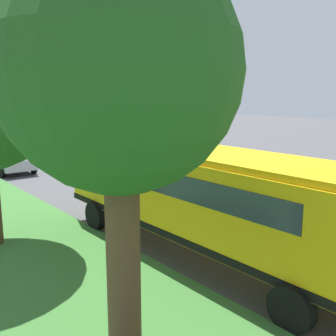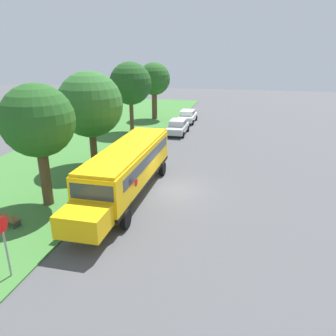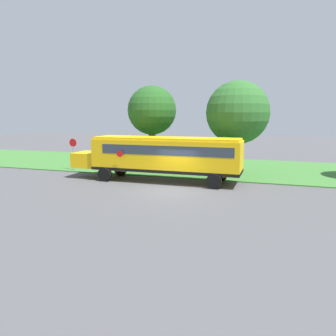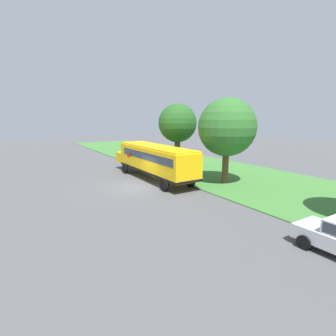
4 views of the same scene
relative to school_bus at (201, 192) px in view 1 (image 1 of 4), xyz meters
name	(u,v)px [view 1 (image 1 of 4)]	position (x,y,z in m)	size (l,w,h in m)	color
ground_plane	(223,224)	(2.64, 1.50, -1.92)	(120.00, 120.00, 0.00)	#4C4C4F
school_bus	(201,192)	(0.00, 0.00, 0.00)	(2.84, 12.42, 3.16)	yellow
car_silver_nearest	(9,157)	(-0.16, 16.57, -1.05)	(2.02, 4.40, 1.56)	#B7B7BC
oak_tree_beside_bus	(125,72)	(-4.11, -2.40, 3.14)	(4.05, 4.05, 7.12)	brown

